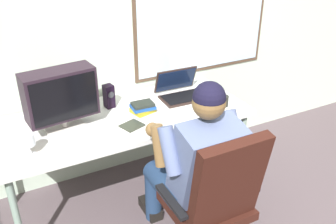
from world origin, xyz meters
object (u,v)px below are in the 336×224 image
(laptop, at_px, (180,89))
(cd_case, at_px, (132,126))
(desk_speaker, at_px, (109,96))
(book_stack, at_px, (143,107))
(person_seated, at_px, (195,163))
(wine_glass, at_px, (28,141))
(crt_monitor, at_px, (60,96))
(office_chair, at_px, (217,197))
(coffee_mug, at_px, (224,101))
(desk, at_px, (125,121))

(laptop, bearing_deg, cd_case, -152.23)
(desk_speaker, bearing_deg, book_stack, -45.41)
(person_seated, distance_m, wine_glass, 1.03)
(crt_monitor, relative_size, wine_glass, 3.38)
(office_chair, xyz_separation_m, laptop, (0.30, 1.01, 0.24))
(coffee_mug, bearing_deg, cd_case, 177.71)
(laptop, relative_size, coffee_mug, 4.44)
(person_seated, relative_size, wine_glass, 8.68)
(laptop, bearing_deg, desk, -168.67)
(desk, bearing_deg, laptop, 11.33)
(person_seated, distance_m, laptop, 0.82)
(desk, bearing_deg, desk_speaker, 105.55)
(crt_monitor, bearing_deg, wine_glass, -139.57)
(office_chair, height_order, book_stack, office_chair)
(person_seated, relative_size, book_stack, 6.78)
(wine_glass, relative_size, cd_case, 0.82)
(office_chair, relative_size, cd_case, 5.83)
(desk, relative_size, book_stack, 10.02)
(office_chair, height_order, coffee_mug, office_chair)
(desk_speaker, height_order, book_stack, desk_speaker)
(wine_glass, xyz_separation_m, desk_speaker, (0.65, 0.40, -0.01))
(person_seated, relative_size, laptop, 3.40)
(desk, distance_m, wine_glass, 0.74)
(desk, height_order, office_chair, office_chair)
(person_seated, height_order, desk_speaker, person_seated)
(wine_glass, height_order, book_stack, wine_glass)
(crt_monitor, relative_size, laptop, 1.32)
(desk_speaker, bearing_deg, coffee_mug, -26.19)
(crt_monitor, height_order, desk_speaker, crt_monitor)
(cd_case, bearing_deg, book_stack, 46.03)
(book_stack, relative_size, coffee_mug, 2.22)
(person_seated, distance_m, cd_case, 0.53)
(person_seated, height_order, laptop, person_seated)
(office_chair, bearing_deg, laptop, 73.16)
(office_chair, relative_size, laptop, 2.78)
(desk, bearing_deg, crt_monitor, 179.28)
(crt_monitor, height_order, book_stack, crt_monitor)
(desk, relative_size, desk_speaker, 10.21)
(desk_speaker, relative_size, cd_case, 1.03)
(desk_speaker, bearing_deg, office_chair, -75.87)
(desk_speaker, xyz_separation_m, coffee_mug, (0.79, -0.39, -0.05))
(laptop, bearing_deg, coffee_mug, -56.27)
(wine_glass, bearing_deg, laptop, 14.85)
(laptop, xyz_separation_m, coffee_mug, (0.21, -0.31, -0.02))
(cd_case, height_order, coffee_mug, coffee_mug)
(crt_monitor, bearing_deg, office_chair, -54.13)
(desk, distance_m, person_seated, 0.68)
(book_stack, bearing_deg, laptop, 17.71)
(laptop, distance_m, coffee_mug, 0.38)
(person_seated, bearing_deg, desk_speaker, 108.33)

